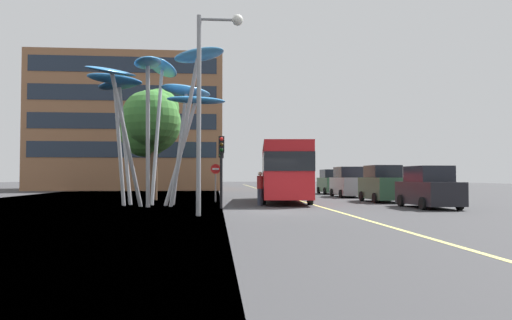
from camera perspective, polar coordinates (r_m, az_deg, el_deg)
The scene contains 15 objects.
ground at distance 20.99m, azimuth 0.90°, elevation -6.32°, with size 120.00×240.00×0.10m.
red_bus at distance 29.13m, azimuth 3.36°, elevation -1.08°, with size 3.50×10.71×3.65m.
leaf_sculpture at distance 26.36m, azimuth -11.96°, elevation 8.42°, with size 7.71×8.67×8.57m.
traffic_light_kerb_near at distance 23.03m, azimuth -4.14°, elevation 0.47°, with size 0.28×0.42×3.47m.
traffic_light_kerb_far at distance 28.44m, azimuth -4.20°, elevation -0.01°, with size 0.28×0.42×3.46m.
traffic_light_island_mid at distance 34.31m, azimuth -4.11°, elevation -0.14°, with size 0.28×0.42×3.64m.
car_parked_near at distance 24.91m, azimuth 19.86°, elevation -3.20°, with size 1.95×4.26×2.05m.
car_parked_mid at distance 30.05m, azimuth 14.83°, elevation -2.87°, with size 2.01×4.11×2.22m.
car_parked_far at distance 36.57m, azimuth 10.91°, elevation -2.71°, with size 2.00×4.35×2.26m.
car_side_street at distance 42.85m, azimuth 8.95°, elevation -2.66°, with size 1.93×4.13×2.16m.
street_lamp at distance 19.21m, azimuth -5.60°, elevation 8.69°, with size 1.84×0.44×8.01m.
tree_pavement_near at distance 32.58m, azimuth -12.51°, elevation 4.55°, with size 4.08×5.34×7.43m.
pedestrian at distance 25.48m, azimuth 0.49°, elevation -3.41°, with size 0.34×0.34×1.80m.
no_entry_sign at distance 29.35m, azimuth -4.84°, elevation -1.97°, with size 0.60×0.12×2.30m.
backdrop_building at distance 60.71m, azimuth -14.23°, elevation 3.86°, with size 21.23×15.07×15.29m.
Camera 1 is at (-2.74, -20.83, 1.54)m, focal length 33.58 mm.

